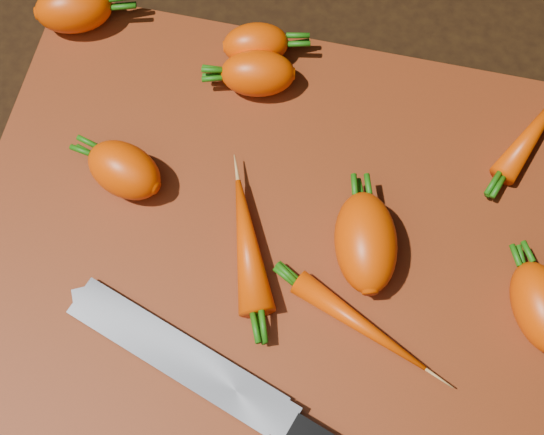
# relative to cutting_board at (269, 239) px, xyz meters

# --- Properties ---
(ground) EXTENTS (2.00, 2.00, 0.01)m
(ground) POSITION_rel_cutting_board_xyz_m (0.00, 0.00, -0.01)
(ground) COLOR black
(cutting_board) EXTENTS (0.50, 0.40, 0.01)m
(cutting_board) POSITION_rel_cutting_board_xyz_m (0.00, 0.00, 0.00)
(cutting_board) COLOR maroon
(cutting_board) RESTS_ON ground
(carrot_0) EXTENTS (0.08, 0.07, 0.04)m
(carrot_0) POSITION_rel_cutting_board_xyz_m (-0.22, 0.17, 0.03)
(carrot_0) COLOR #E74300
(carrot_0) RESTS_ON cutting_board
(carrot_1) EXTENTS (0.08, 0.06, 0.04)m
(carrot_1) POSITION_rel_cutting_board_xyz_m (-0.13, 0.02, 0.03)
(carrot_1) COLOR #E74300
(carrot_1) RESTS_ON cutting_board
(carrot_2) EXTENTS (0.07, 0.09, 0.05)m
(carrot_2) POSITION_rel_cutting_board_xyz_m (0.08, 0.00, 0.03)
(carrot_2) COLOR #E74300
(carrot_2) RESTS_ON cutting_board
(carrot_3) EXTENTS (0.07, 0.05, 0.04)m
(carrot_3) POSITION_rel_cutting_board_xyz_m (-0.04, 0.14, 0.03)
(carrot_3) COLOR #E74300
(carrot_3) RESTS_ON cutting_board
(carrot_4) EXTENTS (0.07, 0.05, 0.04)m
(carrot_4) POSITION_rel_cutting_board_xyz_m (-0.05, 0.17, 0.03)
(carrot_4) COLOR #E74300
(carrot_4) RESTS_ON cutting_board
(carrot_5) EXTENTS (0.07, 0.09, 0.04)m
(carrot_5) POSITION_rel_cutting_board_xyz_m (0.22, -0.02, 0.03)
(carrot_5) COLOR #E74300
(carrot_5) RESTS_ON cutting_board
(carrot_6) EXTENTS (0.07, 0.11, 0.02)m
(carrot_6) POSITION_rel_cutting_board_xyz_m (0.20, 0.14, 0.02)
(carrot_6) COLOR #E74300
(carrot_6) RESTS_ON cutting_board
(carrot_7) EXTENTS (0.12, 0.07, 0.02)m
(carrot_7) POSITION_rel_cutting_board_xyz_m (0.09, -0.06, 0.02)
(carrot_7) COLOR #E74300
(carrot_7) RESTS_ON cutting_board
(carrot_8) EXTENTS (0.07, 0.12, 0.03)m
(carrot_8) POSITION_rel_cutting_board_xyz_m (-0.01, -0.02, 0.02)
(carrot_8) COLOR #E74300
(carrot_8) RESTS_ON cutting_board
(knife) EXTENTS (0.30, 0.12, 0.02)m
(knife) POSITION_rel_cutting_board_xyz_m (-0.03, -0.12, 0.01)
(knife) COLOR gray
(knife) RESTS_ON cutting_board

